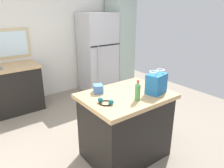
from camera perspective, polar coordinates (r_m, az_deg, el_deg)
ground at (r=3.46m, az=0.80°, el=-14.51°), size 5.77×5.77×0.00m
back_wall at (r=5.01m, az=-16.69°, el=12.39°), size 4.80×0.13×2.74m
kitchen_island at (r=2.91m, az=3.61°, el=-11.04°), size 1.11×0.85×0.92m
refrigerator at (r=5.18m, az=-3.80°, el=8.40°), size 0.81×0.69×1.85m
tall_cabinet at (r=5.54m, az=2.15°, el=11.15°), size 0.51×0.62×2.22m
sink_counter at (r=4.55m, az=-26.91°, el=-1.44°), size 1.32×0.69×1.09m
shopping_bag at (r=2.75m, az=11.81°, el=0.20°), size 0.29×0.23×0.30m
small_box at (r=2.73m, az=-3.75°, el=-1.27°), size 0.16×0.17×0.11m
bottle at (r=2.50m, az=6.90°, el=-1.97°), size 0.07×0.07×0.25m
ear_defenders at (r=2.43m, az=-1.72°, el=-4.80°), size 0.20×0.20×0.06m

